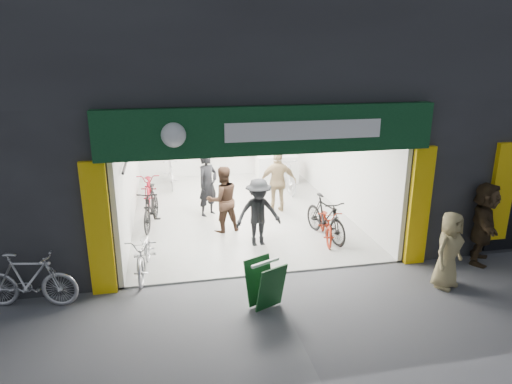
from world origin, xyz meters
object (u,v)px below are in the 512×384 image
object	(u,v)px
bike_right_front	(326,218)
pedestrian_near	(449,250)
sandwich_board	(265,283)
parked_bike	(29,280)
bike_left_front	(145,253)

from	to	relation	value
bike_right_front	pedestrian_near	world-z (taller)	pedestrian_near
bike_right_front	sandwich_board	xyz separation A→B (m)	(-2.14, -2.78, -0.06)
sandwich_board	parked_bike	bearing A→B (deg)	143.64
bike_left_front	sandwich_board	bearing A→B (deg)	-34.48
bike_right_front	parked_bike	size ratio (longest dim) A/B	1.02
bike_right_front	sandwich_board	distance (m)	3.51
parked_bike	sandwich_board	bearing A→B (deg)	-90.87
bike_left_front	pedestrian_near	distance (m)	6.06
pedestrian_near	sandwich_board	bearing A→B (deg)	152.10
bike_left_front	parked_bike	world-z (taller)	parked_bike
parked_bike	pedestrian_near	bearing A→B (deg)	-85.21
bike_left_front	sandwich_board	distance (m)	2.79
sandwich_board	bike_left_front	bearing A→B (deg)	116.12
parked_bike	sandwich_board	world-z (taller)	parked_bike
bike_left_front	parked_bike	xyz separation A→B (m)	(-2.00, -0.90, 0.07)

